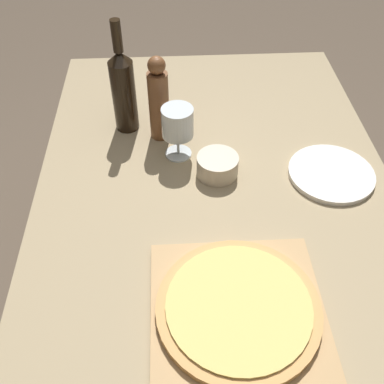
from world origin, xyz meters
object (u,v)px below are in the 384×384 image
Objects in this scene: pizza at (238,307)px; wine_bottle at (123,89)px; small_bowl at (217,166)px; wine_glass at (178,124)px; pepper_mill at (159,101)px.

wine_bottle reaches higher than pizza.
wine_bottle is 0.36m from small_bowl.
pizza is 2.99× the size of small_bowl.
wine_bottle is at bearing 137.37° from wine_glass.
wine_bottle is (-0.26, 0.67, 0.11)m from pizza.
small_bowl is (0.16, -0.18, -0.10)m from pepper_mill.
pizza is 1.00× the size of wine_bottle.
wine_glass is at bearing 139.71° from small_bowl.
small_bowl is at bearing 90.19° from pizza.
wine_glass reaches higher than small_bowl.
pepper_mill reaches higher than small_bowl.
wine_glass is 0.16m from small_bowl.
pizza is 0.72m from wine_bottle.
pepper_mill is 1.67× the size of wine_glass.
pizza is 0.44m from small_bowl.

